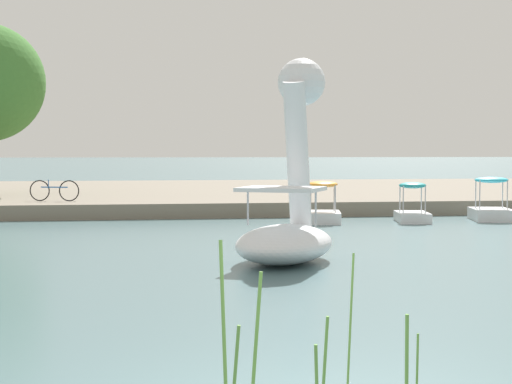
# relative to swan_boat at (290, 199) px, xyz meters

# --- Properties ---
(shore_bank_far) EXTENTS (145.10, 22.62, 0.51)m
(shore_bank_far) POSITION_rel_swan_boat_xyz_m (-1.98, 22.23, -1.02)
(shore_bank_far) COLOR slate
(shore_bank_far) RESTS_ON ground_plane
(swan_boat) EXTENTS (3.05, 3.78, 4.28)m
(swan_boat) POSITION_rel_swan_boat_xyz_m (0.00, 0.00, 0.00)
(swan_boat) COLOR white
(swan_boat) RESTS_ON ground_plane
(pedal_boat_orange) EXTENTS (1.47, 2.02, 1.33)m
(pedal_boat_orange) POSITION_rel_swan_boat_xyz_m (2.84, 8.85, -0.85)
(pedal_boat_orange) COLOR white
(pedal_boat_orange) RESTS_ON ground_plane
(pedal_boat_teal) EXTENTS (1.30, 1.96, 1.28)m
(pedal_boat_teal) POSITION_rel_swan_boat_xyz_m (5.76, 8.64, -0.88)
(pedal_boat_teal) COLOR white
(pedal_boat_teal) RESTS_ON ground_plane
(pedal_boat_cyan) EXTENTS (1.61, 2.11, 1.43)m
(pedal_boat_cyan) POSITION_rel_swan_boat_xyz_m (8.53, 8.82, -0.88)
(pedal_boat_cyan) COLOR white
(pedal_boat_cyan) RESTS_ON ground_plane
(bicycle_parked) EXTENTS (1.76, 0.57, 0.76)m
(bicycle_parked) POSITION_rel_swan_boat_xyz_m (-5.84, 13.07, -0.39)
(bicycle_parked) COLOR black
(bicycle_parked) RESTS_ON shore_bank_far
(reed_clump_foreground) EXTENTS (3.79, 1.61, 1.53)m
(reed_clump_foreground) POSITION_rel_swan_boat_xyz_m (-1.14, -10.18, -0.70)
(reed_clump_foreground) COLOR #669942
(reed_clump_foreground) RESTS_ON ground_plane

